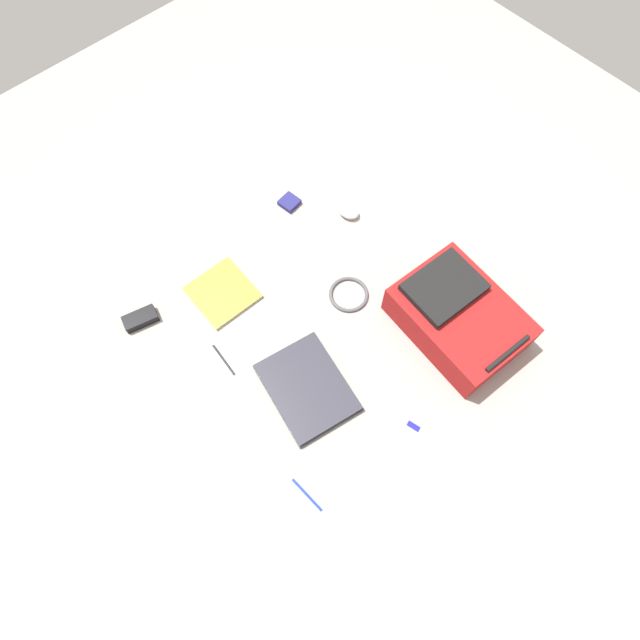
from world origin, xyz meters
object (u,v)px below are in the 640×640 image
at_px(laptop, 307,387).
at_px(cable_coil, 349,294).
at_px(backpack, 458,316).
at_px(earbud_pouch, 289,202).
at_px(book_red, 223,293).
at_px(pen_blue, 224,360).
at_px(usb_stick, 414,426).
at_px(computer_mouse, 349,211).
at_px(pen_black, 307,495).
at_px(power_brick, 140,319).

distance_m(laptop, cable_coil, 0.40).
xyz_separation_m(backpack, earbud_pouch, (0.09, -0.82, -0.07)).
height_order(backpack, cable_coil, backpack).
distance_m(book_red, pen_blue, 0.27).
height_order(pen_blue, usb_stick, same).
distance_m(computer_mouse, pen_black, 1.10).
xyz_separation_m(computer_mouse, earbud_pouch, (0.14, -0.20, -0.01)).
bearing_deg(pen_blue, earbud_pouch, -150.14).
distance_m(laptop, pen_black, 0.35).
distance_m(computer_mouse, pen_blue, 0.78).
bearing_deg(earbud_pouch, pen_blue, 29.86).
xyz_separation_m(pen_black, earbud_pouch, (-0.71, -0.90, 0.01)).
distance_m(power_brick, usb_stick, 1.05).
bearing_deg(earbud_pouch, laptop, 53.56).
bearing_deg(pen_black, backpack, -173.97).
distance_m(pen_black, earbud_pouch, 1.14).
bearing_deg(laptop, computer_mouse, -144.49).
xyz_separation_m(earbud_pouch, usb_stick, (0.29, 0.98, -0.01)).
xyz_separation_m(backpack, power_brick, (0.84, -0.79, -0.06)).
height_order(backpack, pen_black, backpack).
height_order(computer_mouse, pen_blue, computer_mouse).
distance_m(power_brick, earbud_pouch, 0.75).
xyz_separation_m(book_red, usb_stick, (-0.17, 0.83, -0.00)).
relative_size(cable_coil, power_brick, 1.23).
height_order(cable_coil, usb_stick, cable_coil).
relative_size(backpack, computer_mouse, 5.22).
xyz_separation_m(cable_coil, pen_black, (0.60, 0.43, -0.00)).
relative_size(laptop, computer_mouse, 4.15).
relative_size(backpack, power_brick, 3.88).
height_order(power_brick, usb_stick, power_brick).
distance_m(backpack, book_red, 0.87).
relative_size(book_red, usb_stick, 5.19).
bearing_deg(usb_stick, pen_blue, -62.20).
distance_m(cable_coil, usb_stick, 0.54).
distance_m(pen_black, pen_blue, 0.55).
relative_size(computer_mouse, usb_stick, 2.04).
bearing_deg(power_brick, laptop, 114.65).
distance_m(backpack, earbud_pouch, 0.82).
relative_size(power_brick, pen_black, 0.90).
relative_size(power_brick, usb_stick, 2.74).
xyz_separation_m(laptop, earbud_pouch, (-0.47, -0.64, -0.00)).
relative_size(power_brick, pen_blue, 0.86).
xyz_separation_m(laptop, pen_blue, (0.15, -0.28, -0.01)).
bearing_deg(pen_black, book_red, -108.17).
height_order(laptop, earbud_pouch, laptop).
distance_m(book_red, computer_mouse, 0.60).
height_order(computer_mouse, usb_stick, computer_mouse).
bearing_deg(power_brick, pen_black, 92.77).
bearing_deg(backpack, pen_blue, -33.02).
height_order(book_red, usb_stick, book_red).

